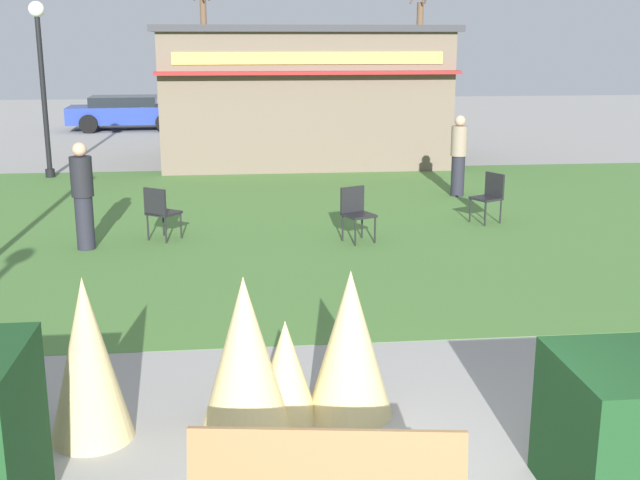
{
  "coord_description": "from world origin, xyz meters",
  "views": [
    {
      "loc": [
        -1.15,
        -4.68,
        3.25
      ],
      "look_at": [
        -0.25,
        3.76,
        1.09
      ],
      "focal_mm": 44.87,
      "sensor_mm": 36.0,
      "label": 1
    }
  ],
  "objects_px": {
    "parked_car_west_slot": "(127,112)",
    "cafe_chair_west": "(356,210)",
    "cafe_chair_center": "(160,209)",
    "person_standing": "(459,155)",
    "lamppost_far": "(41,68)",
    "tree_left_bg": "(205,52)",
    "food_kiosk": "(301,94)",
    "cafe_chair_east": "(490,194)",
    "tree_right_bg": "(419,55)",
    "person_strolling": "(83,196)"
  },
  "relations": [
    {
      "from": "lamppost_far",
      "to": "tree_left_bg",
      "type": "height_order",
      "value": "tree_left_bg"
    },
    {
      "from": "lamppost_far",
      "to": "cafe_chair_east",
      "type": "bearing_deg",
      "value": -32.88
    },
    {
      "from": "person_strolling",
      "to": "parked_car_west_slot",
      "type": "height_order",
      "value": "person_strolling"
    },
    {
      "from": "cafe_chair_west",
      "to": "cafe_chair_east",
      "type": "distance_m",
      "value": 2.82
    },
    {
      "from": "tree_left_bg",
      "to": "tree_right_bg",
      "type": "bearing_deg",
      "value": -16.08
    },
    {
      "from": "tree_left_bg",
      "to": "cafe_chair_center",
      "type": "bearing_deg",
      "value": -90.03
    },
    {
      "from": "tree_right_bg",
      "to": "cafe_chair_center",
      "type": "bearing_deg",
      "value": -113.14
    },
    {
      "from": "parked_car_west_slot",
      "to": "tree_left_bg",
      "type": "relative_size",
      "value": 0.72
    },
    {
      "from": "cafe_chair_west",
      "to": "cafe_chair_center",
      "type": "distance_m",
      "value": 3.19
    },
    {
      "from": "food_kiosk",
      "to": "cafe_chair_east",
      "type": "height_order",
      "value": "food_kiosk"
    },
    {
      "from": "parked_car_west_slot",
      "to": "tree_right_bg",
      "type": "height_order",
      "value": "tree_right_bg"
    },
    {
      "from": "person_standing",
      "to": "tree_right_bg",
      "type": "bearing_deg",
      "value": 92.65
    },
    {
      "from": "lamppost_far",
      "to": "person_strolling",
      "type": "distance_m",
      "value": 7.42
    },
    {
      "from": "person_standing",
      "to": "tree_left_bg",
      "type": "relative_size",
      "value": 0.29
    },
    {
      "from": "food_kiosk",
      "to": "tree_left_bg",
      "type": "xyz_separation_m",
      "value": [
        -3.04,
        15.48,
        0.82
      ]
    },
    {
      "from": "cafe_chair_center",
      "to": "parked_car_west_slot",
      "type": "xyz_separation_m",
      "value": [
        -2.58,
        16.63,
        0.12
      ]
    },
    {
      "from": "lamppost_far",
      "to": "tree_left_bg",
      "type": "distance_m",
      "value": 17.95
    },
    {
      "from": "lamppost_far",
      "to": "parked_car_west_slot",
      "type": "distance_m",
      "value": 10.31
    },
    {
      "from": "cafe_chair_center",
      "to": "parked_car_west_slot",
      "type": "distance_m",
      "value": 16.83
    },
    {
      "from": "parked_car_west_slot",
      "to": "person_strolling",
      "type": "bearing_deg",
      "value": -85.15
    },
    {
      "from": "food_kiosk",
      "to": "tree_right_bg",
      "type": "height_order",
      "value": "tree_right_bg"
    },
    {
      "from": "cafe_chair_west",
      "to": "person_standing",
      "type": "xyz_separation_m",
      "value": [
        2.71,
        3.58,
        0.33
      ]
    },
    {
      "from": "tree_left_bg",
      "to": "cafe_chair_west",
      "type": "bearing_deg",
      "value": -82.65
    },
    {
      "from": "tree_left_bg",
      "to": "tree_right_bg",
      "type": "relative_size",
      "value": 1.03
    },
    {
      "from": "parked_car_west_slot",
      "to": "cafe_chair_west",
      "type": "bearing_deg",
      "value": -71.31
    },
    {
      "from": "food_kiosk",
      "to": "tree_left_bg",
      "type": "bearing_deg",
      "value": 101.13
    },
    {
      "from": "cafe_chair_east",
      "to": "person_standing",
      "type": "xyz_separation_m",
      "value": [
        0.11,
        2.48,
        0.33
      ]
    },
    {
      "from": "cafe_chair_center",
      "to": "person_strolling",
      "type": "distance_m",
      "value": 1.25
    },
    {
      "from": "lamppost_far",
      "to": "tree_right_bg",
      "type": "bearing_deg",
      "value": 50.54
    },
    {
      "from": "lamppost_far",
      "to": "cafe_chair_west",
      "type": "distance_m",
      "value": 9.57
    },
    {
      "from": "food_kiosk",
      "to": "cafe_chair_center",
      "type": "height_order",
      "value": "food_kiosk"
    },
    {
      "from": "tree_right_bg",
      "to": "person_standing",
      "type": "bearing_deg",
      "value": -100.28
    },
    {
      "from": "tree_right_bg",
      "to": "cafe_chair_east",
      "type": "bearing_deg",
      "value": -99.37
    },
    {
      "from": "cafe_chair_center",
      "to": "tree_right_bg",
      "type": "bearing_deg",
      "value": 66.86
    },
    {
      "from": "cafe_chair_east",
      "to": "cafe_chair_center",
      "type": "distance_m",
      "value": 5.82
    },
    {
      "from": "food_kiosk",
      "to": "cafe_chair_center",
      "type": "bearing_deg",
      "value": -109.35
    },
    {
      "from": "food_kiosk",
      "to": "person_strolling",
      "type": "relative_size",
      "value": 4.42
    },
    {
      "from": "cafe_chair_east",
      "to": "cafe_chair_west",
      "type": "bearing_deg",
      "value": -157.03
    },
    {
      "from": "cafe_chair_center",
      "to": "tree_right_bg",
      "type": "distance_m",
      "value": 23.5
    },
    {
      "from": "person_standing",
      "to": "lamppost_far",
      "type": "bearing_deg",
      "value": 172.93
    },
    {
      "from": "lamppost_far",
      "to": "cafe_chair_east",
      "type": "distance_m",
      "value": 10.83
    },
    {
      "from": "tree_left_bg",
      "to": "tree_right_bg",
      "type": "xyz_separation_m",
      "value": [
        9.19,
        -2.65,
        -0.09
      ]
    },
    {
      "from": "cafe_chair_east",
      "to": "parked_car_west_slot",
      "type": "relative_size",
      "value": 0.21
    },
    {
      "from": "cafe_chair_west",
      "to": "cafe_chair_center",
      "type": "relative_size",
      "value": 1.0
    },
    {
      "from": "cafe_chair_west",
      "to": "person_standing",
      "type": "height_order",
      "value": "person_standing"
    },
    {
      "from": "cafe_chair_east",
      "to": "tree_right_bg",
      "type": "bearing_deg",
      "value": 80.63
    },
    {
      "from": "person_strolling",
      "to": "tree_right_bg",
      "type": "xyz_separation_m",
      "value": [
        10.33,
        21.95,
        1.65
      ]
    },
    {
      "from": "person_standing",
      "to": "food_kiosk",
      "type": "bearing_deg",
      "value": 130.21
    },
    {
      "from": "lamppost_far",
      "to": "person_standing",
      "type": "height_order",
      "value": "lamppost_far"
    },
    {
      "from": "food_kiosk",
      "to": "person_standing",
      "type": "relative_size",
      "value": 4.42
    }
  ]
}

